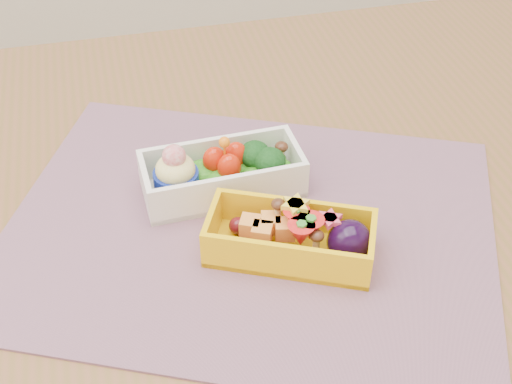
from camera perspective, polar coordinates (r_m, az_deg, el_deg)
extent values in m
cube|color=brown|center=(0.70, -0.10, -2.70)|extent=(1.20, 0.80, 0.04)
cylinder|color=brown|center=(1.36, 18.98, -0.87)|extent=(0.06, 0.06, 0.71)
cube|color=#855B68|center=(0.66, -0.53, -2.92)|extent=(0.57, 0.52, 0.00)
cube|color=white|center=(0.69, -2.82, 1.53)|extent=(0.16, 0.08, 0.04)
ellipsoid|color=#50A922|center=(0.69, -2.80, 1.14)|extent=(0.15, 0.07, 0.02)
cylinder|color=navy|center=(0.68, -6.61, 0.72)|extent=(0.05, 0.05, 0.03)
sphere|color=red|center=(0.66, -6.83, 2.97)|extent=(0.02, 0.02, 0.02)
ellipsoid|color=red|center=(0.69, -3.46, 2.65)|extent=(0.02, 0.02, 0.03)
ellipsoid|color=red|center=(0.68, -2.24, 2.07)|extent=(0.02, 0.02, 0.03)
ellipsoid|color=red|center=(0.69, -1.68, 3.06)|extent=(0.02, 0.02, 0.03)
sphere|color=orange|center=(0.67, -2.65, 4.16)|extent=(0.01, 0.01, 0.01)
ellipsoid|color=black|center=(0.69, -0.10, 3.14)|extent=(0.03, 0.03, 0.03)
ellipsoid|color=black|center=(0.68, 1.15, 2.57)|extent=(0.03, 0.03, 0.03)
ellipsoid|color=#3F2111|center=(0.70, 2.13, 3.77)|extent=(0.01, 0.01, 0.01)
cube|color=yellow|center=(0.62, 2.85, -3.82)|extent=(0.16, 0.12, 0.04)
ellipsoid|color=#520F15|center=(0.63, -0.04, -4.10)|extent=(0.09, 0.07, 0.02)
cube|color=orange|center=(0.62, 0.89, -2.94)|extent=(0.05, 0.05, 0.02)
cone|color=red|center=(0.62, 3.34, -2.39)|extent=(0.03, 0.03, 0.02)
cone|color=red|center=(0.61, 4.53, -3.12)|extent=(0.03, 0.03, 0.02)
cone|color=red|center=(0.61, 3.75, -3.60)|extent=(0.03, 0.03, 0.02)
cylinder|color=yellow|center=(0.61, 3.30, -1.07)|extent=(0.03, 0.03, 0.01)
cylinder|color=#E53F5B|center=(0.61, 6.15, -2.26)|extent=(0.02, 0.02, 0.01)
ellipsoid|color=#3F2111|center=(0.63, 1.83, -1.99)|extent=(0.01, 0.01, 0.01)
ellipsoid|color=#3F2111|center=(0.61, 5.04, -4.13)|extent=(0.01, 0.01, 0.01)
ellipsoid|color=black|center=(0.62, 7.76, -4.13)|extent=(0.04, 0.04, 0.04)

